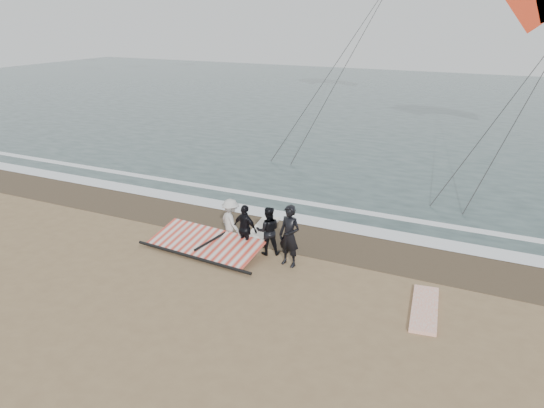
{
  "coord_description": "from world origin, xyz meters",
  "views": [
    {
      "loc": [
        5.99,
        -10.8,
        7.2
      ],
      "look_at": [
        -0.82,
        3.0,
        1.6
      ],
      "focal_mm": 35.0,
      "sensor_mm": 36.0,
      "label": 1
    }
  ],
  "objects": [
    {
      "name": "sail_rig",
      "position": [
        -2.8,
        2.24,
        0.19
      ],
      "size": [
        4.33,
        2.01,
        0.5
      ],
      "color": "black",
      "rests_on": "ground"
    },
    {
      "name": "trio_cluster",
      "position": [
        -1.62,
        2.77,
        0.78
      ],
      "size": [
        2.46,
        1.1,
        1.58
      ],
      "color": "black",
      "rests_on": "ground"
    },
    {
      "name": "ground",
      "position": [
        0.0,
        0.0,
        0.0
      ],
      "size": [
        120.0,
        120.0,
        0.0
      ],
      "primitive_type": "plane",
      "color": "#8C704C",
      "rests_on": "ground"
    },
    {
      "name": "board_cream",
      "position": [
        -1.87,
        4.34,
        0.05
      ],
      "size": [
        1.0,
        2.42,
        0.1
      ],
      "primitive_type": "cube",
      "rotation": [
        0.0,
        0.0,
        0.16
      ],
      "color": "white",
      "rests_on": "ground"
    },
    {
      "name": "board_white",
      "position": [
        4.26,
        1.53,
        0.05
      ],
      "size": [
        0.98,
        2.38,
        0.09
      ],
      "primitive_type": "cube",
      "rotation": [
        0.0,
        0.0,
        0.15
      ],
      "color": "white",
      "rests_on": "ground"
    },
    {
      "name": "wet_sand",
      "position": [
        0.0,
        4.5,
        0.01
      ],
      "size": [
        120.0,
        2.8,
        0.01
      ],
      "primitive_type": "cube",
      "color": "#4C3D2B",
      "rests_on": "ground"
    },
    {
      "name": "foam_far",
      "position": [
        0.0,
        7.6,
        0.03
      ],
      "size": [
        120.0,
        0.45,
        0.01
      ],
      "primitive_type": "cube",
      "color": "white",
      "rests_on": "sea"
    },
    {
      "name": "man_main",
      "position": [
        0.07,
        2.35,
        0.95
      ],
      "size": [
        0.77,
        0.58,
        1.9
      ],
      "primitive_type": "imported",
      "rotation": [
        0.0,
        0.0,
        -0.2
      ],
      "color": "black",
      "rests_on": "ground"
    },
    {
      "name": "foam_near",
      "position": [
        0.0,
        5.9,
        0.03
      ],
      "size": [
        120.0,
        0.9,
        0.01
      ],
      "primitive_type": "cube",
      "color": "white",
      "rests_on": "sea"
    },
    {
      "name": "sea",
      "position": [
        0.0,
        33.0,
        0.01
      ],
      "size": [
        120.0,
        54.0,
        0.02
      ],
      "primitive_type": "cube",
      "color": "#233838",
      "rests_on": "ground"
    }
  ]
}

